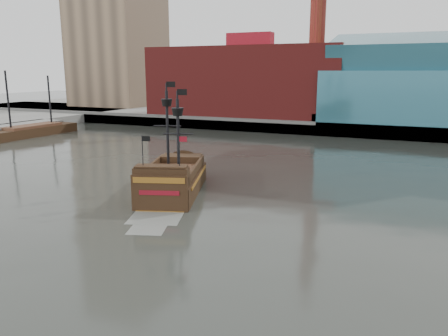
% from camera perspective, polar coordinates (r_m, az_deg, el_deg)
% --- Properties ---
extents(ground, '(400.00, 400.00, 0.00)m').
position_cam_1_polar(ground, '(25.86, -6.93, -14.83)').
color(ground, '#282A25').
rests_on(ground, ground).
extents(promenade_far, '(220.00, 60.00, 2.00)m').
position_cam_1_polar(promenade_far, '(112.85, 17.52, 6.39)').
color(promenade_far, slate).
rests_on(promenade_far, ground).
extents(seawall, '(220.00, 1.00, 2.60)m').
position_cam_1_polar(seawall, '(83.71, 15.27, 4.81)').
color(seawall, '#4C4C49').
rests_on(seawall, ground).
extents(skyline, '(149.00, 45.00, 62.00)m').
position_cam_1_polar(skyline, '(105.25, 20.89, 18.64)').
color(skyline, '#7F664C').
rests_on(skyline, promenade_far).
extents(pirate_ship, '(9.42, 16.27, 11.68)m').
position_cam_1_polar(pirate_ship, '(43.53, -6.66, -1.93)').
color(pirate_ship, black).
rests_on(pirate_ship, ground).
extents(docked_vessel, '(4.80, 18.66, 12.60)m').
position_cam_1_polar(docked_vessel, '(89.62, -23.69, 4.36)').
color(docked_vessel, black).
rests_on(docked_vessel, ground).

